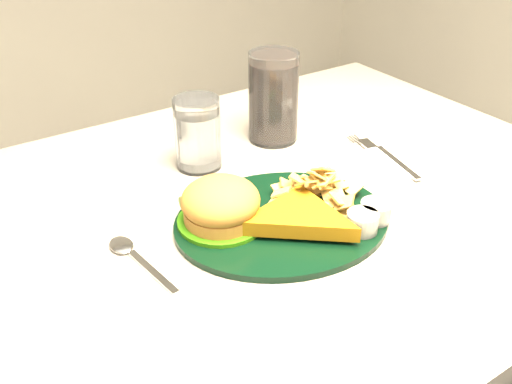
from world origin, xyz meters
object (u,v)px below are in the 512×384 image
(dinner_plate, at_px, (282,203))
(cola_glass, at_px, (273,97))
(water_glass, at_px, (198,133))
(fork_napkin, at_px, (394,160))

(dinner_plate, xyz_separation_m, cola_glass, (0.15, 0.23, 0.05))
(water_glass, height_order, fork_napkin, water_glass)
(water_glass, relative_size, cola_glass, 0.74)
(dinner_plate, height_order, water_glass, water_glass)
(water_glass, bearing_deg, cola_glass, 5.36)
(water_glass, distance_m, cola_glass, 0.16)
(dinner_plate, bearing_deg, water_glass, 108.26)
(cola_glass, bearing_deg, water_glass, -174.64)
(dinner_plate, bearing_deg, fork_napkin, 23.08)
(fork_napkin, bearing_deg, dinner_plate, -158.38)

